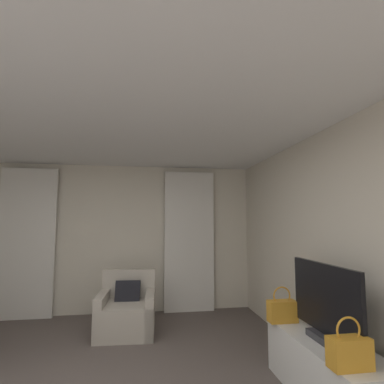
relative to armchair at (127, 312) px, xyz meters
name	(u,v)px	position (x,y,z in m)	size (l,w,h in m)	color
wall_window	(112,238)	(-0.33, 1.01, 1.01)	(5.12, 0.06, 2.60)	beige
wall_right	(358,253)	(2.20, -2.02, 1.01)	(0.06, 6.12, 2.60)	beige
ceiling	(79,98)	(-0.33, -2.02, 2.34)	(5.12, 6.12, 0.06)	white
curtain_left_panel	(27,242)	(-1.71, 0.88, 0.96)	(0.90, 0.06, 2.50)	silver
curtain_right_panel	(189,240)	(1.04, 0.88, 0.96)	(0.90, 0.06, 2.50)	silver
armchair	(127,312)	(0.00, 0.00, 0.00)	(0.84, 0.83, 0.85)	#B2A899
tv_console	(327,372)	(1.85, -1.99, -0.02)	(0.51, 1.39, 0.53)	white
tv_flatscreen	(325,304)	(1.85, -2.01, 0.56)	(0.20, 1.00, 0.68)	#333338
handbag_primary	(282,310)	(1.70, -1.46, 0.36)	(0.30, 0.14, 0.37)	orange
handbag_secondary	(349,352)	(1.72, -2.50, 0.36)	(0.30, 0.14, 0.37)	orange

